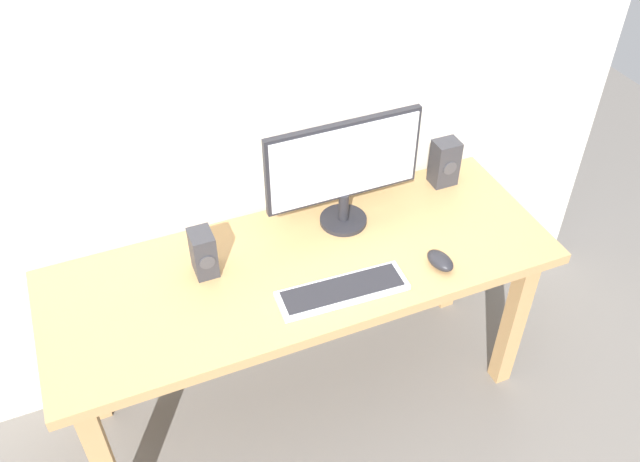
{
  "coord_description": "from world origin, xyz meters",
  "views": [
    {
      "loc": [
        -0.57,
        -1.52,
        2.29
      ],
      "look_at": [
        0.06,
        0.0,
        0.84
      ],
      "focal_mm": 38.19,
      "sensor_mm": 36.0,
      "label": 1
    }
  ],
  "objects_px": {
    "monitor": "(344,167)",
    "speaker_right": "(445,163)",
    "speaker_left": "(203,253)",
    "keyboard_primary": "(342,290)",
    "desk": "(303,284)",
    "mouse": "(440,261)"
  },
  "relations": [
    {
      "from": "keyboard_primary",
      "to": "mouse",
      "type": "distance_m",
      "value": 0.35
    },
    {
      "from": "monitor",
      "to": "speaker_right",
      "type": "height_order",
      "value": "monitor"
    },
    {
      "from": "keyboard_primary",
      "to": "speaker_left",
      "type": "height_order",
      "value": "speaker_left"
    },
    {
      "from": "keyboard_primary",
      "to": "speaker_right",
      "type": "height_order",
      "value": "speaker_right"
    },
    {
      "from": "speaker_left",
      "to": "monitor",
      "type": "bearing_deg",
      "value": 6.95
    },
    {
      "from": "desk",
      "to": "mouse",
      "type": "relative_size",
      "value": 15.92
    },
    {
      "from": "monitor",
      "to": "speaker_left",
      "type": "distance_m",
      "value": 0.54
    },
    {
      "from": "keyboard_primary",
      "to": "mouse",
      "type": "relative_size",
      "value": 3.96
    },
    {
      "from": "mouse",
      "to": "speaker_left",
      "type": "relative_size",
      "value": 0.66
    },
    {
      "from": "desk",
      "to": "speaker_left",
      "type": "xyz_separation_m",
      "value": [
        -0.3,
        0.09,
        0.18
      ]
    },
    {
      "from": "mouse",
      "to": "speaker_right",
      "type": "relative_size",
      "value": 0.59
    },
    {
      "from": "monitor",
      "to": "speaker_right",
      "type": "distance_m",
      "value": 0.47
    },
    {
      "from": "speaker_left",
      "to": "mouse",
      "type": "bearing_deg",
      "value": -20.67
    },
    {
      "from": "desk",
      "to": "keyboard_primary",
      "type": "bearing_deg",
      "value": -68.88
    },
    {
      "from": "desk",
      "to": "monitor",
      "type": "bearing_deg",
      "value": 35.32
    },
    {
      "from": "mouse",
      "to": "speaker_right",
      "type": "height_order",
      "value": "speaker_right"
    },
    {
      "from": "desk",
      "to": "speaker_left",
      "type": "relative_size",
      "value": 10.56
    },
    {
      "from": "desk",
      "to": "speaker_right",
      "type": "xyz_separation_m",
      "value": [
        0.65,
        0.21,
        0.19
      ]
    },
    {
      "from": "monitor",
      "to": "speaker_left",
      "type": "xyz_separation_m",
      "value": [
        -0.51,
        -0.06,
        -0.15
      ]
    },
    {
      "from": "speaker_left",
      "to": "desk",
      "type": "bearing_deg",
      "value": -15.89
    },
    {
      "from": "keyboard_primary",
      "to": "desk",
      "type": "bearing_deg",
      "value": 111.12
    },
    {
      "from": "monitor",
      "to": "speaker_right",
      "type": "relative_size",
      "value": 3.03
    }
  ]
}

